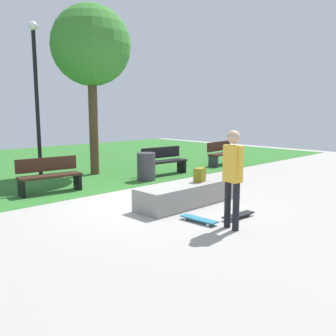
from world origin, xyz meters
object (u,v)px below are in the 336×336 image
(skater_performing_trick, at_px, (233,172))
(lamp_post, at_px, (36,86))
(skateboard_by_ledge, at_px, (199,219))
(trash_bin, at_px, (146,167))
(skateboard_spare, at_px, (238,215))
(backpack_on_ledge, at_px, (200,175))
(park_bench_near_lamppost, at_px, (49,174))
(park_bench_by_oak, at_px, (222,153))
(park_bench_far_left, at_px, (164,160))
(concrete_ledge, at_px, (187,194))
(tree_slender_maple, at_px, (91,47))

(skater_performing_trick, bearing_deg, lamp_post, 91.70)
(skateboard_by_ledge, relative_size, trash_bin, 0.95)
(skateboard_spare, bearing_deg, backpack_on_ledge, 73.64)
(park_bench_near_lamppost, height_order, park_bench_by_oak, same)
(park_bench_by_oak, xyz_separation_m, trash_bin, (-4.25, -0.39, -0.06))
(park_bench_far_left, bearing_deg, skateboard_by_ledge, -126.18)
(skateboard_spare, distance_m, park_bench_near_lamppost, 5.07)
(concrete_ledge, relative_size, park_bench_by_oak, 1.57)
(backpack_on_ledge, distance_m, lamp_post, 6.10)
(concrete_ledge, xyz_separation_m, backpack_on_ledge, (0.35, -0.06, 0.41))
(skater_performing_trick, relative_size, park_bench_far_left, 1.10)
(park_bench_near_lamppost, bearing_deg, tree_slender_maple, 33.65)
(backpack_on_ledge, distance_m, trash_bin, 3.07)
(trash_bin, bearing_deg, skater_performing_trick, -112.76)
(skateboard_spare, distance_m, trash_bin, 4.53)
(park_bench_far_left, relative_size, trash_bin, 1.91)
(park_bench_near_lamppost, xyz_separation_m, park_bench_by_oak, (7.17, -0.07, 0.00))
(backpack_on_ledge, relative_size, skater_performing_trick, 0.18)
(park_bench_by_oak, relative_size, lamp_post, 0.35)
(backpack_on_ledge, height_order, skater_performing_trick, skater_performing_trick)
(concrete_ledge, bearing_deg, trash_bin, 66.64)
(skater_performing_trick, relative_size, park_bench_by_oak, 1.09)
(park_bench_far_left, bearing_deg, backpack_on_ledge, -120.91)
(backpack_on_ledge, height_order, park_bench_far_left, park_bench_far_left)
(skater_performing_trick, bearing_deg, park_bench_far_left, 58.75)
(park_bench_far_left, relative_size, lamp_post, 0.34)
(skateboard_spare, relative_size, park_bench_by_oak, 0.49)
(park_bench_far_left, bearing_deg, lamp_post, 145.25)
(backpack_on_ledge, relative_size, park_bench_far_left, 0.20)
(skateboard_by_ledge, xyz_separation_m, park_bench_by_oak, (6.32, 4.34, 0.42))
(park_bench_near_lamppost, distance_m, park_bench_by_oak, 7.17)
(skateboard_by_ledge, relative_size, lamp_post, 0.17)
(skateboard_by_ledge, relative_size, park_bench_far_left, 0.50)
(tree_slender_maple, distance_m, trash_bin, 4.28)
(concrete_ledge, distance_m, park_bench_near_lamppost, 3.74)
(trash_bin, bearing_deg, skateboard_spare, -106.72)
(backpack_on_ledge, height_order, park_bench_near_lamppost, park_bench_near_lamppost)
(park_bench_by_oak, bearing_deg, skater_performing_trick, -141.04)
(tree_slender_maple, bearing_deg, backpack_on_ledge, -94.46)
(park_bench_far_left, xyz_separation_m, trash_bin, (-1.09, -0.37, -0.06))
(tree_slender_maple, height_order, lamp_post, tree_slender_maple)
(skater_performing_trick, relative_size, trash_bin, 2.10)
(park_bench_near_lamppost, xyz_separation_m, park_bench_far_left, (4.00, -0.09, 0.00))
(park_bench_near_lamppost, bearing_deg, trash_bin, -9.03)
(park_bench_far_left, height_order, trash_bin, park_bench_far_left)
(skater_performing_trick, distance_m, park_bench_far_left, 5.85)
(park_bench_by_oak, height_order, lamp_post, lamp_post)
(concrete_ledge, relative_size, skateboard_by_ledge, 3.19)
(park_bench_by_oak, bearing_deg, skateboard_by_ledge, -145.54)
(skater_performing_trick, relative_size, tree_slender_maple, 0.33)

